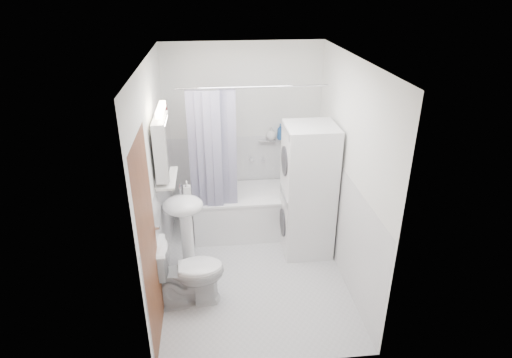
{
  "coord_description": "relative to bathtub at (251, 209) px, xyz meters",
  "views": [
    {
      "loc": [
        -0.41,
        -3.97,
        3.08
      ],
      "look_at": [
        0.04,
        0.15,
        1.12
      ],
      "focal_mm": 30.0,
      "sensor_mm": 36.0,
      "label": 1
    }
  ],
  "objects": [
    {
      "name": "washer_dryer",
      "position": [
        0.63,
        -0.51,
        0.49
      ],
      "size": [
        0.59,
        0.57,
        1.61
      ],
      "rotation": [
        0.0,
        0.0,
        0.01
      ],
      "color": "white",
      "rests_on": "ground"
    },
    {
      "name": "tub_spout",
      "position": [
        0.2,
        0.33,
        0.58
      ],
      "size": [
        0.04,
        0.12,
        0.04
      ],
      "primitive_type": "cylinder",
      "rotation": [
        1.57,
        0.0,
        0.0
      ],
      "color": "silver",
      "rests_on": "room_walls"
    },
    {
      "name": "shower_curtain",
      "position": [
        -0.46,
        -0.29,
        0.94
      ],
      "size": [
        0.55,
        0.02,
        1.45
      ],
      "color": "#181448",
      "rests_on": "curtain_rod"
    },
    {
      "name": "door",
      "position": [
        -1.0,
        -1.47,
        0.69
      ],
      "size": [
        0.05,
        2.0,
        2.0
      ],
      "color": "brown",
      "rests_on": "ground"
    },
    {
      "name": "toilet",
      "position": [
        -0.77,
        -1.31,
        0.05
      ],
      "size": [
        0.78,
        0.48,
        0.73
      ],
      "primitive_type": "imported",
      "rotation": [
        0.0,
        0.0,
        1.66
      ],
      "color": "white",
      "rests_on": "ground"
    },
    {
      "name": "room_walls",
      "position": [
        -0.05,
        -0.92,
        1.17
      ],
      "size": [
        2.6,
        2.6,
        2.6
      ],
      "color": "silver",
      "rests_on": "ground"
    },
    {
      "name": "shelf_cup",
      "position": [
        -0.94,
        -0.7,
        0.95
      ],
      "size": [
        0.1,
        0.09,
        0.1
      ],
      "primitive_type": "imported",
      "color": "gray",
      "rests_on": "shelf"
    },
    {
      "name": "bathtub",
      "position": [
        0.0,
        0.0,
        0.0
      ],
      "size": [
        1.49,
        0.71,
        0.57
      ],
      "color": "white",
      "rests_on": "ground"
    },
    {
      "name": "sink",
      "position": [
        -0.81,
        -0.78,
        0.39
      ],
      "size": [
        0.44,
        0.37,
        1.04
      ],
      "color": "white",
      "rests_on": "ground"
    },
    {
      "name": "curtain_rod",
      "position": [
        0.0,
        -0.29,
        1.69
      ],
      "size": [
        1.67,
        0.02,
        0.02
      ],
      "primitive_type": "cylinder",
      "rotation": [
        0.0,
        1.57,
        0.0
      ],
      "color": "silver",
      "rests_on": "room_walls"
    },
    {
      "name": "shampoo_a",
      "position": [
        0.3,
        0.32,
        0.91
      ],
      "size": [
        0.13,
        0.17,
        0.13
      ],
      "primitive_type": "imported",
      "color": "gray",
      "rests_on": "shower_caddy"
    },
    {
      "name": "wainscot",
      "position": [
        -0.05,
        -0.63,
        0.29
      ],
      "size": [
        1.98,
        2.58,
        2.58
      ],
      "color": "white",
      "rests_on": "ground"
    },
    {
      "name": "floor",
      "position": [
        -0.05,
        -0.92,
        -0.31
      ],
      "size": [
        2.6,
        2.6,
        0.0
      ],
      "primitive_type": "plane",
      "color": "silver",
      "rests_on": "ground"
    },
    {
      "name": "shower_caddy",
      "position": [
        0.25,
        0.32,
        0.84
      ],
      "size": [
        0.22,
        0.06,
        0.02
      ],
      "primitive_type": "cube",
      "color": "silver",
      "rests_on": "room_walls"
    },
    {
      "name": "towel",
      "position": [
        -0.99,
        -0.29,
        1.11
      ],
      "size": [
        0.07,
        0.34,
        0.81
      ],
      "color": "#570E10",
      "rests_on": "room_walls"
    },
    {
      "name": "shelf",
      "position": [
        -0.94,
        -0.82,
        0.89
      ],
      "size": [
        0.18,
        0.54,
        0.02
      ],
      "primitive_type": "cube",
      "color": "silver",
      "rests_on": "room_walls"
    },
    {
      "name": "shelf_bottle",
      "position": [
        -0.94,
        -0.97,
        0.93
      ],
      "size": [
        0.07,
        0.18,
        0.07
      ],
      "primitive_type": "imported",
      "color": "gray",
      "rests_on": "shelf"
    },
    {
      "name": "soap_pump",
      "position": [
        -0.76,
        -0.67,
        0.64
      ],
      "size": [
        0.08,
        0.17,
        0.08
      ],
      "primitive_type": "imported",
      "color": "gray",
      "rests_on": "sink"
    },
    {
      "name": "medicine_cabinet",
      "position": [
        -0.96,
        -0.82,
        1.25
      ],
      "size": [
        0.13,
        0.5,
        0.71
      ],
      "color": "white",
      "rests_on": "room_walls"
    },
    {
      "name": "shampoo_b",
      "position": [
        0.42,
        0.32,
        0.89
      ],
      "size": [
        0.08,
        0.21,
        0.08
      ],
      "primitive_type": "imported",
      "color": "#214C87",
      "rests_on": "shower_caddy"
    }
  ]
}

